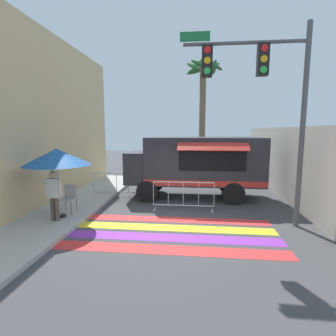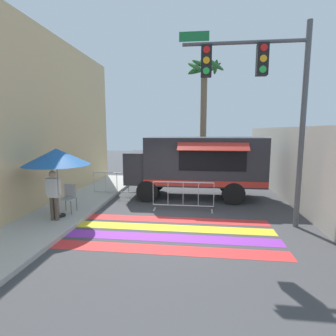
{
  "view_description": "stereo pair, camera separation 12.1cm",
  "coord_description": "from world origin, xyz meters",
  "px_view_note": "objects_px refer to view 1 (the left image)",
  "views": [
    {
      "loc": [
        0.77,
        -8.17,
        3.0
      ],
      "look_at": [
        -0.36,
        2.32,
        1.49
      ],
      "focal_mm": 28.0,
      "sensor_mm": 36.0,
      "label": 1
    },
    {
      "loc": [
        0.9,
        -8.16,
        3.0
      ],
      "look_at": [
        -0.36,
        2.32,
        1.49
      ],
      "focal_mm": 28.0,
      "sensor_mm": 36.0,
      "label": 2
    }
  ],
  "objects_px": {
    "patio_umbrella": "(57,157)",
    "vendor_person": "(54,193)",
    "barricade_side": "(117,185)",
    "traffic_signal_pole": "(264,87)",
    "palm_tree": "(203,98)",
    "food_truck": "(194,162)",
    "barricade_front": "(183,196)",
    "folding_chair": "(69,196)"
  },
  "relations": [
    {
      "from": "food_truck",
      "to": "vendor_person",
      "type": "xyz_separation_m",
      "value": [
        -4.36,
        -3.99,
        -0.56
      ]
    },
    {
      "from": "vendor_person",
      "to": "barricade_side",
      "type": "height_order",
      "value": "vendor_person"
    },
    {
      "from": "vendor_person",
      "to": "barricade_front",
      "type": "bearing_deg",
      "value": 20.57
    },
    {
      "from": "patio_umbrella",
      "to": "barricade_front",
      "type": "xyz_separation_m",
      "value": [
        4.05,
        1.56,
        -1.59
      ]
    },
    {
      "from": "patio_umbrella",
      "to": "vendor_person",
      "type": "height_order",
      "value": "patio_umbrella"
    },
    {
      "from": "patio_umbrella",
      "to": "barricade_front",
      "type": "bearing_deg",
      "value": 21.07
    },
    {
      "from": "food_truck",
      "to": "barricade_side",
      "type": "distance_m",
      "value": 3.65
    },
    {
      "from": "barricade_front",
      "to": "palm_tree",
      "type": "bearing_deg",
      "value": 83.04
    },
    {
      "from": "traffic_signal_pole",
      "to": "palm_tree",
      "type": "distance_m",
      "value": 7.92
    },
    {
      "from": "traffic_signal_pole",
      "to": "folding_chair",
      "type": "xyz_separation_m",
      "value": [
        -6.43,
        0.22,
        -3.57
      ]
    },
    {
      "from": "folding_chair",
      "to": "barricade_side",
      "type": "relative_size",
      "value": 0.44
    },
    {
      "from": "folding_chair",
      "to": "vendor_person",
      "type": "bearing_deg",
      "value": -99.51
    },
    {
      "from": "food_truck",
      "to": "patio_umbrella",
      "type": "relative_size",
      "value": 2.59
    },
    {
      "from": "patio_umbrella",
      "to": "barricade_side",
      "type": "xyz_separation_m",
      "value": [
        0.91,
        3.38,
        -1.59
      ]
    },
    {
      "from": "patio_umbrella",
      "to": "barricade_front",
      "type": "distance_m",
      "value": 4.63
    },
    {
      "from": "food_truck",
      "to": "patio_umbrella",
      "type": "xyz_separation_m",
      "value": [
        -4.4,
        -3.62,
        0.54
      ]
    },
    {
      "from": "barricade_side",
      "to": "palm_tree",
      "type": "bearing_deg",
      "value": 49.89
    },
    {
      "from": "traffic_signal_pole",
      "to": "palm_tree",
      "type": "bearing_deg",
      "value": 102.05
    },
    {
      "from": "traffic_signal_pole",
      "to": "vendor_person",
      "type": "xyz_separation_m",
      "value": [
        -6.46,
        -0.69,
        -3.24
      ]
    },
    {
      "from": "food_truck",
      "to": "patio_umbrella",
      "type": "bearing_deg",
      "value": -140.51
    },
    {
      "from": "patio_umbrella",
      "to": "folding_chair",
      "type": "bearing_deg",
      "value": 82.92
    },
    {
      "from": "patio_umbrella",
      "to": "food_truck",
      "type": "bearing_deg",
      "value": 39.49
    },
    {
      "from": "patio_umbrella",
      "to": "vendor_person",
      "type": "xyz_separation_m",
      "value": [
        0.03,
        -0.36,
        -1.1
      ]
    },
    {
      "from": "folding_chair",
      "to": "palm_tree",
      "type": "height_order",
      "value": "palm_tree"
    },
    {
      "from": "food_truck",
      "to": "barricade_front",
      "type": "xyz_separation_m",
      "value": [
        -0.34,
        -2.06,
        -1.05
      ]
    },
    {
      "from": "food_truck",
      "to": "traffic_signal_pole",
      "type": "distance_m",
      "value": 4.74
    },
    {
      "from": "palm_tree",
      "to": "barricade_front",
      "type": "bearing_deg",
      "value": -96.96
    },
    {
      "from": "barricade_side",
      "to": "patio_umbrella",
      "type": "bearing_deg",
      "value": -105.05
    },
    {
      "from": "vendor_person",
      "to": "palm_tree",
      "type": "bearing_deg",
      "value": 55.22
    },
    {
      "from": "folding_chair",
      "to": "barricade_side",
      "type": "bearing_deg",
      "value": 66.23
    },
    {
      "from": "barricade_front",
      "to": "traffic_signal_pole",
      "type": "bearing_deg",
      "value": -26.81
    },
    {
      "from": "folding_chair",
      "to": "palm_tree",
      "type": "bearing_deg",
      "value": 50.28
    },
    {
      "from": "barricade_side",
      "to": "palm_tree",
      "type": "distance_m",
      "value": 7.5
    },
    {
      "from": "food_truck",
      "to": "barricade_front",
      "type": "height_order",
      "value": "food_truck"
    },
    {
      "from": "patio_umbrella",
      "to": "barricade_side",
      "type": "height_order",
      "value": "patio_umbrella"
    },
    {
      "from": "food_truck",
      "to": "vendor_person",
      "type": "bearing_deg",
      "value": -137.6
    },
    {
      "from": "patio_umbrella",
      "to": "barricade_side",
      "type": "distance_m",
      "value": 3.84
    },
    {
      "from": "vendor_person",
      "to": "palm_tree",
      "type": "xyz_separation_m",
      "value": [
        4.81,
        8.42,
        3.86
      ]
    },
    {
      "from": "patio_umbrella",
      "to": "barricade_front",
      "type": "height_order",
      "value": "patio_umbrella"
    },
    {
      "from": "traffic_signal_pole",
      "to": "palm_tree",
      "type": "relative_size",
      "value": 0.85
    },
    {
      "from": "folding_chair",
      "to": "barricade_front",
      "type": "distance_m",
      "value": 4.11
    },
    {
      "from": "vendor_person",
      "to": "traffic_signal_pole",
      "type": "bearing_deg",
      "value": 1.09
    }
  ]
}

